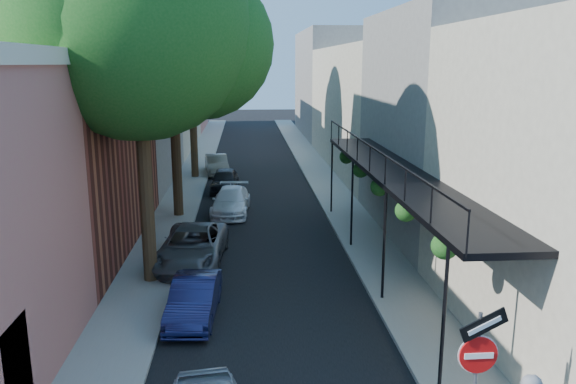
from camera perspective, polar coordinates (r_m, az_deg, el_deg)
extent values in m
cube|color=black|center=(37.97, -3.30, 2.40)|extent=(6.00, 64.00, 0.01)
cube|color=gray|center=(38.09, -9.33, 2.37)|extent=(2.00, 64.00, 0.12)
cube|color=gray|center=(38.24, 2.71, 2.57)|extent=(2.00, 64.00, 0.12)
cube|color=beige|center=(12.18, -25.89, -16.52)|extent=(0.10, 1.20, 2.20)
cube|color=gray|center=(21.79, -16.45, 15.25)|extent=(0.06, 7.00, 4.00)
cube|color=gray|center=(34.43, -18.56, 8.22)|extent=(8.00, 12.00, 9.00)
cube|color=beige|center=(48.09, -14.60, 10.22)|extent=(8.00, 16.00, 10.00)
cube|color=#AF6B59|center=(61.95, -12.30, 9.93)|extent=(8.00, 12.00, 8.00)
cube|color=gray|center=(24.46, 19.09, 6.53)|extent=(8.00, 10.00, 9.00)
cube|color=beige|center=(38.68, 10.22, 8.38)|extent=(8.00, 20.00, 8.00)
cube|color=gray|center=(56.20, 5.62, 10.90)|extent=(8.00, 16.00, 10.00)
cube|color=black|center=(18.33, 11.17, 1.91)|extent=(2.00, 16.00, 0.15)
cube|color=black|center=(17.95, 8.36, 4.64)|extent=(0.05, 16.00, 0.05)
cylinder|color=black|center=(12.20, 15.53, -12.37)|extent=(0.08, 0.08, 3.40)
cylinder|color=black|center=(26.14, 4.46, 1.60)|extent=(0.08, 0.08, 3.40)
sphere|color=#164E16|center=(12.72, 15.63, -5.31)|extent=(0.60, 0.60, 0.60)
sphere|color=#164E16|center=(18.27, 9.29, 0.51)|extent=(0.60, 0.60, 0.60)
sphere|color=#164E16|center=(24.03, 5.95, 3.58)|extent=(0.60, 0.60, 0.60)
cylinder|color=red|center=(10.31, 18.77, -15.41)|extent=(0.66, 0.04, 0.66)
cube|color=white|center=(10.28, 18.84, -15.49)|extent=(0.50, 0.02, 0.10)
cylinder|color=white|center=(10.32, 18.73, -15.36)|extent=(0.70, 0.02, 0.70)
cube|color=black|center=(10.08, 19.30, -12.64)|extent=(0.89, 0.15, 0.58)
cube|color=white|center=(10.05, 19.36, -12.71)|extent=(0.60, 0.10, 0.31)
cylinder|color=#332314|center=(17.93, -14.30, 1.51)|extent=(0.44, 0.44, 7.00)
sphere|color=#164E16|center=(17.64, -15.15, 16.06)|extent=(6.80, 6.80, 6.80)
sphere|color=#164E16|center=(18.41, -9.08, 14.62)|extent=(4.76, 4.76, 4.76)
cylinder|color=#332314|center=(25.79, -11.31, 4.26)|extent=(0.44, 0.44, 6.30)
sphere|color=#164E16|center=(25.52, -11.72, 13.28)|extent=(6.00, 6.00, 6.00)
sphere|color=#164E16|center=(26.28, -8.10, 12.31)|extent=(4.20, 4.20, 4.20)
cylinder|color=#332314|center=(34.62, -9.62, 7.36)|extent=(0.44, 0.44, 7.35)
sphere|color=#164E16|center=(34.50, -9.93, 15.19)|extent=(7.00, 7.00, 7.00)
sphere|color=#164E16|center=(35.42, -6.82, 14.41)|extent=(4.90, 4.90, 4.90)
imported|color=#151844|center=(16.02, -9.51, -10.66)|extent=(1.41, 3.50, 1.13)
imported|color=#595A60|center=(20.09, -9.67, -5.46)|extent=(2.50, 4.84, 1.31)
imported|color=white|center=(26.56, -5.81, -0.94)|extent=(1.94, 4.20, 1.19)
imported|color=black|center=(31.19, -6.45, 1.20)|extent=(1.61, 3.75, 1.26)
imported|color=gray|center=(36.22, -7.25, 2.79)|extent=(1.77, 3.86, 1.23)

